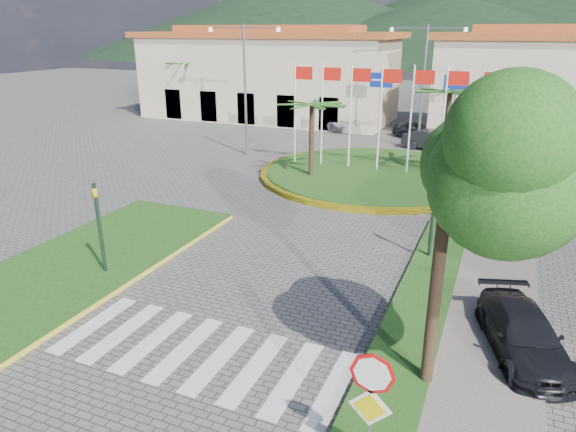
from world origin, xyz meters
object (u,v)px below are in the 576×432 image
at_px(car_dark_b, 433,141).
at_px(car_dark_a, 416,130).
at_px(white_van, 328,122).
at_px(stop_sign, 371,395).
at_px(car_side_right, 523,334).
at_px(deciduous_tree, 449,167).
at_px(roundabout_island, 374,173).

bearing_deg(car_dark_b, car_dark_a, 37.79).
relative_size(white_van, car_dark_a, 1.25).
relative_size(stop_sign, car_side_right, 0.67).
relative_size(deciduous_tree, white_van, 1.59).
bearing_deg(car_side_right, roundabout_island, 98.96).
height_order(white_van, car_dark_a, white_van).
xyz_separation_m(car_dark_a, car_dark_b, (1.85, -4.08, 0.08)).
distance_m(stop_sign, car_dark_a, 32.49).
bearing_deg(stop_sign, car_side_right, 63.51).
xyz_separation_m(stop_sign, white_van, (-11.93, 32.68, -1.20)).
height_order(roundabout_island, car_dark_b, roundabout_island).
bearing_deg(deciduous_tree, car_side_right, 47.47).
xyz_separation_m(roundabout_island, white_van, (-7.03, 12.64, 0.42)).
distance_m(stop_sign, car_side_right, 5.96).
height_order(roundabout_island, deciduous_tree, deciduous_tree).
bearing_deg(white_van, car_dark_a, -72.25).
distance_m(car_dark_a, car_side_right, 27.89).
relative_size(white_van, car_side_right, 1.08).
xyz_separation_m(deciduous_tree, car_dark_b, (-3.50, 25.00, -4.51)).
relative_size(deciduous_tree, car_dark_b, 1.69).
distance_m(white_van, car_dark_b, 10.15).
relative_size(roundabout_island, white_van, 2.98).
xyz_separation_m(roundabout_island, car_dark_a, (0.14, 12.08, 0.41)).
bearing_deg(car_side_right, car_dark_a, 87.42).
bearing_deg(white_van, car_dark_b, -95.03).
bearing_deg(car_dark_b, white_van, 76.19).
distance_m(deciduous_tree, car_dark_b, 25.64).
bearing_deg(stop_sign, roundabout_island, 103.73).
bearing_deg(deciduous_tree, roundabout_island, 107.91).
distance_m(stop_sign, deciduous_tree, 4.59).
bearing_deg(stop_sign, deciduous_tree, 78.82).
bearing_deg(roundabout_island, car_side_right, -63.17).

